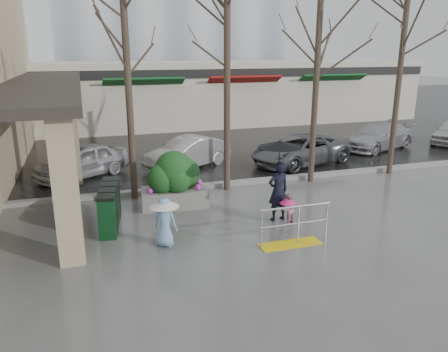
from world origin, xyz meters
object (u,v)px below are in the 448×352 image
car_b (188,153)px  car_d (378,136)px  handrail (293,230)px  tree_west (125,37)px  tree_midwest (227,33)px  woman (279,174)px  car_c (301,150)px  child_pink (288,207)px  tree_mideast (318,46)px  car_a (81,161)px  tree_east (404,31)px  planter (174,180)px  child_blue (165,218)px  news_boxes (110,206)px

car_b → car_d: same height
handrail → tree_west: (-3.36, 4.80, 4.71)m
handrail → tree_midwest: (-0.16, 4.80, 4.86)m
woman → car_c: 6.71m
handrail → child_pink: (0.45, 1.23, 0.14)m
tree_mideast → car_a: bearing=158.5°
car_c → tree_east: bearing=30.4°
tree_west → planter: (1.12, -1.11, -4.24)m
child_pink → planter: planter is taller
planter → car_a: size_ratio=0.58×
child_blue → tree_mideast: bearing=-111.8°
tree_midwest → car_b: bearing=100.3°
handrail → woman: (0.33, 1.63, 1.00)m
tree_midwest → child_pink: (0.61, -3.57, -4.72)m
handrail → car_d: 12.59m
tree_midwest → woman: tree_midwest is taller
tree_east → car_c: 5.97m
tree_midwest → car_a: bearing=146.4°
tree_mideast → car_a: 9.70m
tree_west → car_d: 13.75m
tree_midwest → planter: 4.98m
tree_west → car_a: (-1.62, 3.20, -4.45)m
car_a → car_d: size_ratio=0.85×
news_boxes → tree_midwest: bearing=36.3°
child_blue → car_c: 9.45m
tree_midwest → news_boxes: bearing=-152.3°
woman → car_b: (-1.09, 6.50, -0.75)m
tree_east → child_blue: size_ratio=5.71×
tree_west → tree_midwest: bearing=0.0°
car_c → child_blue: bearing=-65.4°
child_pink → child_blue: 3.53m
tree_west → handrail: bearing=-55.0°
woman → car_c: (3.63, 5.59, -0.75)m
tree_west → car_a: bearing=116.8°
tree_east → child_pink: tree_east is taller
child_blue → child_pink: bearing=-138.7°
tree_east → child_blue: bearing=-158.1°
news_boxes → car_c: (8.23, 4.59, 0.06)m
planter → car_a: (-2.74, 4.31, -0.22)m
child_pink → car_c: car_c is taller
car_a → tree_west: bearing=-5.1°
handrail → child_blue: size_ratio=1.51×
tree_west → car_b: size_ratio=1.78×
handrail → news_boxes: size_ratio=0.90×
tree_east → news_boxes: 12.12m
planter → car_d: planter is taller
car_c → planter: bearing=-77.7°
child_pink → planter: size_ratio=0.42×
child_blue → handrail: bearing=-160.4°
woman → car_a: bearing=-57.3°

